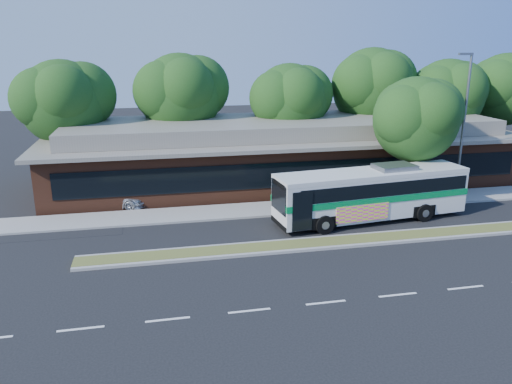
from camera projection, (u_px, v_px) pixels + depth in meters
ground at (350, 247)px, 24.43m from camera, size 120.00×120.00×0.00m
median_strip at (345, 241)px, 24.98m from camera, size 26.00×1.10×0.15m
sidewalk at (310, 206)px, 30.42m from camera, size 44.00×2.60×0.12m
parking_lot at (8, 208)px, 30.27m from camera, size 14.00×12.00×0.01m
plaza_building at (283, 151)px, 36.02m from camera, size 33.20×11.20×4.45m
lamp_post at (463, 123)px, 30.56m from camera, size 0.93×0.18×9.07m
tree_bg_a at (69, 100)px, 34.11m from camera, size 6.47×5.80×8.63m
tree_bg_b at (186, 93)px, 36.55m from camera, size 6.69×6.00×9.00m
tree_bg_c at (294, 99)px, 37.33m from camera, size 6.24×5.60×8.26m
tree_bg_d at (376, 86)px, 39.43m from camera, size 6.91×6.20×9.37m
tree_bg_e at (451, 94)px, 39.85m from camera, size 6.47×5.80×8.50m
tree_bg_f at (509, 88)px, 41.89m from camera, size 6.69×6.00×8.92m
transit_bus at (372, 190)px, 27.75m from camera, size 11.26×3.62×3.11m
sedan at (113, 196)px, 30.49m from camera, size 4.65×3.20×1.25m
sidewalk_tree at (420, 117)px, 30.21m from camera, size 5.71×5.12×7.75m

